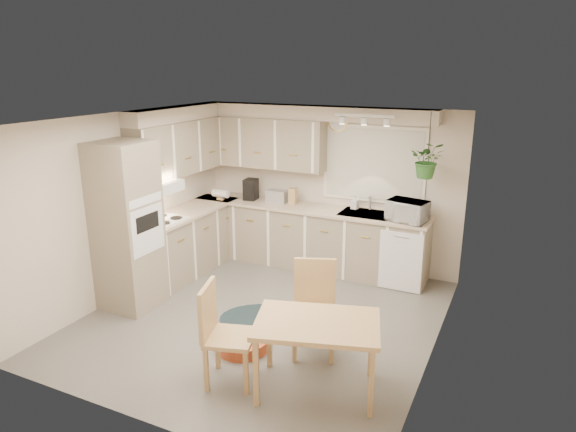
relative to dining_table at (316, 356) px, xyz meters
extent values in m
plane|color=#605C54|center=(-1.13, 1.03, -0.36)|extent=(4.20, 4.20, 0.00)
plane|color=white|center=(-1.13, 1.03, 2.04)|extent=(4.20, 4.20, 0.00)
cube|color=beige|center=(-1.13, 3.13, 0.84)|extent=(4.00, 0.04, 2.40)
cube|color=beige|center=(-1.13, -1.07, 0.84)|extent=(4.00, 0.04, 2.40)
cube|color=beige|center=(-3.13, 1.03, 0.84)|extent=(0.04, 4.20, 2.40)
cube|color=beige|center=(0.87, 1.03, 0.84)|extent=(0.04, 4.20, 2.40)
cube|color=gray|center=(-2.83, 1.91, 0.09)|extent=(0.60, 1.85, 0.90)
cube|color=gray|center=(-1.33, 2.83, 0.09)|extent=(3.60, 0.60, 0.90)
cube|color=tan|center=(-2.82, 1.91, 0.56)|extent=(0.64, 1.89, 0.04)
cube|color=tan|center=(-1.33, 2.82, 0.56)|extent=(3.64, 0.64, 0.04)
cube|color=gray|center=(-2.80, 0.66, 0.69)|extent=(0.65, 0.65, 2.10)
cube|color=silver|center=(-2.48, 0.66, 0.69)|extent=(0.02, 0.56, 0.58)
cube|color=gray|center=(-2.95, 2.03, 1.47)|extent=(0.35, 2.00, 0.75)
cube|color=gray|center=(-2.13, 2.96, 1.47)|extent=(2.00, 0.35, 0.75)
cube|color=beige|center=(-2.98, 2.03, 1.94)|extent=(0.30, 2.00, 0.20)
cube|color=beige|center=(-1.33, 2.98, 1.94)|extent=(3.60, 0.30, 0.20)
cube|color=silver|center=(-2.81, 1.33, 0.59)|extent=(0.52, 0.58, 0.02)
cube|color=silver|center=(-2.83, 1.33, 1.04)|extent=(0.40, 0.60, 0.14)
cube|color=beige|center=(-0.43, 3.10, 1.24)|extent=(1.40, 0.02, 1.00)
cube|color=white|center=(-0.43, 3.11, 1.24)|extent=(1.50, 0.02, 1.10)
cube|color=#A0A3A7|center=(-0.43, 2.83, 0.54)|extent=(0.70, 0.48, 0.10)
cube|color=silver|center=(0.17, 2.52, 0.07)|extent=(0.58, 0.02, 0.83)
cube|color=silver|center=(-0.43, 2.58, 1.97)|extent=(0.80, 0.04, 0.04)
cylinder|color=#EBC853|center=(-0.98, 3.10, 1.82)|extent=(0.30, 0.03, 0.30)
cube|color=tan|center=(0.00, 0.00, 0.00)|extent=(1.30, 1.05, 0.71)
cube|color=tan|center=(-0.80, -0.22, 0.14)|extent=(0.58, 0.58, 1.00)
cube|color=tan|center=(-0.27, 0.58, 0.14)|extent=(0.60, 0.60, 1.00)
ellipsoid|color=black|center=(-1.09, 1.00, -0.35)|extent=(1.28, 1.10, 0.01)
cylinder|color=#B34223|center=(-0.99, 0.32, -0.29)|extent=(0.66, 0.66, 0.13)
imported|color=silver|center=(0.18, 2.73, 0.76)|extent=(0.56, 0.38, 0.35)
imported|color=silver|center=(-0.64, 2.98, 0.63)|extent=(0.13, 0.22, 0.10)
imported|color=#2B5D25|center=(0.39, 2.73, 1.38)|extent=(0.51, 0.55, 0.37)
cube|color=black|center=(-2.28, 2.83, 0.75)|extent=(0.20, 0.24, 0.33)
cube|color=#A0A3A7|center=(-1.84, 2.85, 0.68)|extent=(0.32, 0.19, 0.19)
cube|color=tan|center=(-1.58, 2.88, 0.70)|extent=(0.11, 0.11, 0.24)
camera|label=1|loc=(1.57, -3.92, 2.61)|focal=32.00mm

